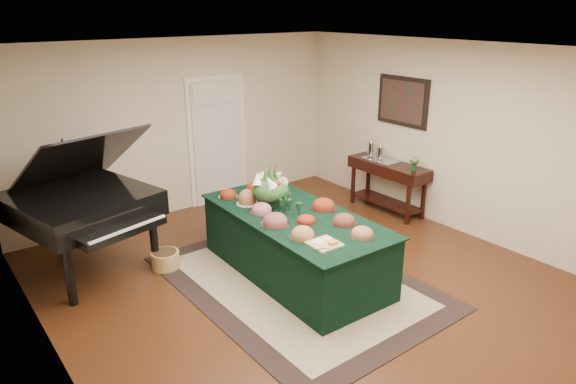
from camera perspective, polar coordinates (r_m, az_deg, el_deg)
ground at (r=6.31m, az=1.69°, el=-9.74°), size 6.00×6.00×0.00m
area_rug at (r=6.27m, az=0.84°, el=-9.91°), size 2.41×3.38×0.01m
kitchen_doorway at (r=8.54m, az=-7.83°, el=5.51°), size 1.05×0.07×2.10m
buffet_table at (r=6.27m, az=0.72°, el=-5.80°), size 1.27×2.56×0.79m
food_platters at (r=6.18m, az=-0.13°, el=-1.75°), size 1.10×2.21×0.15m
cutting_board at (r=5.37m, az=3.94°, el=-5.44°), size 0.31×0.31×0.10m
green_goblets at (r=6.10m, az=0.08°, el=-1.63°), size 0.15×0.30×0.18m
floral_centerpiece at (r=6.28m, az=-1.96°, el=0.77°), size 0.46×0.46×0.46m
grand_piano at (r=6.67m, az=-21.96°, el=-1.13°), size 1.79×2.00×1.78m
wicker_basket at (r=6.71m, az=-13.45°, el=-7.35°), size 0.35×0.35×0.22m
mahogany_sideboard at (r=8.29m, az=11.05°, el=2.01°), size 0.45×1.38×0.81m
tea_service at (r=8.38m, az=9.80°, el=4.42°), size 0.34×0.58×0.30m
pink_bouquet at (r=7.90m, az=13.89°, el=3.32°), size 0.16×0.16×0.21m
wall_painting at (r=8.19m, az=12.62°, el=9.81°), size 0.05×0.95×0.75m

